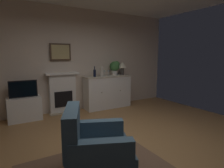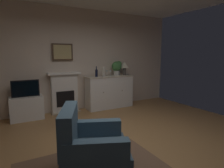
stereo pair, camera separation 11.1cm
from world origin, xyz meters
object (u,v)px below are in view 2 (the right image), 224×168
at_px(wine_bottle, 96,73).
at_px(armchair, 91,149).
at_px(framed_picture, 63,52).
at_px(wine_glass_left, 107,72).
at_px(potted_plant_small, 117,67).
at_px(table_lamp, 125,66).
at_px(vase_decorative, 104,72).
at_px(tv_set, 25,88).
at_px(wine_glass_center, 111,72).
at_px(sideboard_cabinet, 109,92).
at_px(fireplace_unit, 65,92).
at_px(tv_cabinet, 27,108).

bearing_deg(wine_bottle, armchair, -115.28).
relative_size(framed_picture, wine_bottle, 1.90).
relative_size(wine_glass_left, potted_plant_small, 0.38).
distance_m(table_lamp, vase_decorative, 0.75).
distance_m(wine_glass_left, tv_set, 2.22).
bearing_deg(wine_glass_center, table_lamp, -0.00).
distance_m(table_lamp, wine_bottle, 0.96).
distance_m(sideboard_cabinet, wine_glass_left, 0.60).
height_order(wine_bottle, wine_glass_center, wine_bottle).
bearing_deg(tv_set, wine_glass_left, 0.97).
height_order(table_lamp, wine_glass_center, table_lamp).
height_order(fireplace_unit, armchair, fireplace_unit).
xyz_separation_m(table_lamp, tv_cabinet, (-2.80, 0.02, -0.95)).
bearing_deg(wine_bottle, wine_glass_left, 6.30).
height_order(wine_glass_left, wine_glass_center, same).
relative_size(table_lamp, wine_bottle, 1.38).
height_order(wine_bottle, potted_plant_small, potted_plant_small).
relative_size(sideboard_cabinet, potted_plant_small, 3.30).
relative_size(fireplace_unit, wine_glass_center, 6.67).
bearing_deg(potted_plant_small, wine_glass_left, -177.40).
bearing_deg(fireplace_unit, tv_cabinet, -170.55).
bearing_deg(wine_bottle, potted_plant_small, 4.43).
xyz_separation_m(framed_picture, tv_set, (-0.98, -0.23, -0.87)).
distance_m(sideboard_cabinet, vase_decorative, 0.65).
relative_size(fireplace_unit, framed_picture, 2.00).
bearing_deg(vase_decorative, tv_cabinet, 178.19).
distance_m(wine_glass_left, wine_glass_center, 0.11).
distance_m(wine_glass_left, potted_plant_small, 0.38).
height_order(table_lamp, tv_cabinet, table_lamp).
height_order(framed_picture, tv_set, framed_picture).
bearing_deg(potted_plant_small, fireplace_unit, 175.24).
xyz_separation_m(fireplace_unit, sideboard_cabinet, (1.30, -0.18, -0.07)).
bearing_deg(fireplace_unit, wine_bottle, -11.99).
height_order(sideboard_cabinet, wine_glass_left, wine_glass_left).
relative_size(framed_picture, wine_glass_left, 3.33).
relative_size(wine_bottle, wine_glass_center, 1.76).
height_order(wine_bottle, tv_cabinet, wine_bottle).
xyz_separation_m(framed_picture, sideboard_cabinet, (1.30, -0.22, -1.16)).
distance_m(table_lamp, wine_glass_center, 0.51).
bearing_deg(wine_glass_center, fireplace_unit, 172.44).
bearing_deg(wine_glass_left, wine_glass_center, -14.81).
distance_m(wine_bottle, potted_plant_small, 0.72).
bearing_deg(tv_set, sideboard_cabinet, 0.21).
bearing_deg(vase_decorative, framed_picture, 165.93).
bearing_deg(sideboard_cabinet, wine_glass_left, 157.30).
height_order(wine_glass_center, potted_plant_small, potted_plant_small).
distance_m(fireplace_unit, wine_bottle, 1.04).
xyz_separation_m(framed_picture, armchair, (-0.43, -3.00, -1.26)).
xyz_separation_m(framed_picture, wine_glass_center, (1.34, -0.22, -0.56)).
xyz_separation_m(framed_picture, wine_glass_left, (1.23, -0.19, -0.56)).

